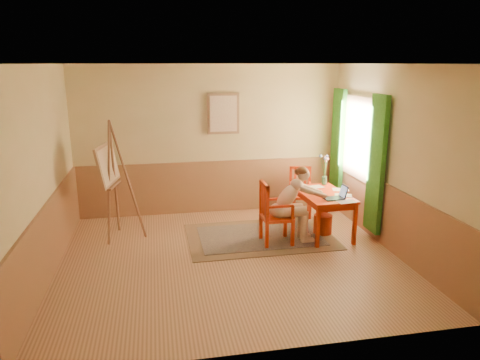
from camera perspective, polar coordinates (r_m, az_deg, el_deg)
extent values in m
cube|color=tan|center=(6.75, -1.23, -10.01)|extent=(5.00, 4.50, 0.02)
cube|color=white|center=(6.14, -1.37, 14.67)|extent=(5.00, 4.50, 0.02)
cube|color=#D2BB80|center=(8.49, -3.84, 5.08)|extent=(5.00, 0.02, 2.80)
cube|color=#D2BB80|center=(4.17, 3.89, -5.11)|extent=(5.00, 0.02, 2.80)
cube|color=#D2BB80|center=(6.39, -24.08, 0.64)|extent=(0.02, 4.50, 2.80)
cube|color=#D2BB80|center=(7.14, 19.00, 2.48)|extent=(0.02, 4.50, 2.80)
cube|color=#976644|center=(8.66, -3.71, -0.84)|extent=(5.00, 0.04, 1.00)
cube|color=#976644|center=(6.64, -23.02, -6.90)|extent=(0.04, 4.50, 1.00)
cube|color=#976644|center=(7.36, 18.22, -4.39)|extent=(0.04, 4.50, 1.00)
cube|color=white|center=(8.05, 15.01, 5.17)|extent=(0.02, 1.00, 1.30)
cube|color=#956C4D|center=(8.04, 14.88, 5.17)|extent=(0.03, 1.12, 1.42)
cube|color=green|center=(7.39, 16.96, 1.85)|extent=(0.08, 0.45, 2.20)
cube|color=green|center=(8.77, 12.29, 4.09)|extent=(0.08, 0.45, 2.20)
cube|color=#956C4D|center=(8.41, -2.15, 8.45)|extent=(0.60, 0.04, 0.76)
cube|color=beige|center=(8.38, -2.12, 8.43)|extent=(0.50, 0.02, 0.66)
cube|color=#8C7251|center=(7.53, 2.56, -7.19)|extent=(2.41, 1.61, 0.01)
cube|color=black|center=(7.53, 2.56, -7.13)|extent=(2.01, 1.21, 0.01)
cube|color=red|center=(7.56, 10.57, -1.78)|extent=(0.76, 1.23, 0.04)
cube|color=red|center=(7.58, 10.55, -2.29)|extent=(0.66, 1.12, 0.10)
cube|color=red|center=(7.08, 9.87, -5.98)|extent=(0.06, 0.06, 0.68)
cube|color=red|center=(7.33, 14.40, -5.49)|extent=(0.06, 0.06, 0.68)
cube|color=red|center=(8.05, 6.86, -3.31)|extent=(0.06, 0.06, 0.68)
cube|color=red|center=(8.27, 10.94, -2.97)|extent=(0.06, 0.06, 0.68)
cube|color=red|center=(7.15, 4.68, -4.78)|extent=(0.47, 0.45, 0.05)
cube|color=red|center=(7.00, 3.44, -7.18)|extent=(0.05, 0.05, 0.41)
cube|color=red|center=(7.11, 6.70, -6.90)|extent=(0.05, 0.05, 0.41)
cube|color=red|center=(7.36, 2.66, -6.07)|extent=(0.05, 0.05, 0.41)
cube|color=red|center=(7.47, 5.77, -5.82)|extent=(0.05, 0.05, 0.41)
cube|color=red|center=(6.82, 3.51, -3.05)|extent=(0.05, 0.05, 0.56)
cube|color=red|center=(7.19, 2.71, -2.11)|extent=(0.05, 0.05, 0.56)
cube|color=red|center=(6.94, 3.12, -0.61)|extent=(0.05, 0.45, 0.06)
cube|color=red|center=(6.92, 3.30, -2.93)|extent=(0.03, 0.05, 0.46)
cube|color=red|center=(7.01, 3.09, -2.69)|extent=(0.03, 0.05, 0.46)
cube|color=red|center=(7.11, 2.89, -2.45)|extent=(0.03, 0.05, 0.46)
cube|color=red|center=(6.90, 5.17, -3.38)|extent=(0.42, 0.04, 0.04)
cube|color=red|center=(6.99, 6.71, -4.14)|extent=(0.04, 0.04, 0.22)
cube|color=red|center=(7.26, 4.30, -2.44)|extent=(0.42, 0.04, 0.04)
cube|color=red|center=(7.34, 5.77, -3.18)|extent=(0.04, 0.04, 0.22)
cube|color=red|center=(8.48, 7.66, -2.03)|extent=(0.50, 0.51, 0.04)
cube|color=red|center=(8.71, 6.36, -2.96)|extent=(0.06, 0.06, 0.37)
cube|color=red|center=(8.35, 6.45, -3.74)|extent=(0.06, 0.06, 0.37)
cube|color=red|center=(8.73, 8.72, -2.99)|extent=(0.06, 0.06, 0.37)
cube|color=red|center=(8.37, 8.91, -3.77)|extent=(0.06, 0.06, 0.37)
cube|color=red|center=(8.57, 6.45, 0.11)|extent=(0.06, 0.06, 0.51)
cube|color=red|center=(8.60, 8.84, 0.07)|extent=(0.06, 0.06, 0.51)
cube|color=red|center=(8.53, 7.70, 1.56)|extent=(0.40, 0.15, 0.06)
cube|color=red|center=(8.58, 7.03, 0.01)|extent=(0.05, 0.04, 0.41)
cube|color=red|center=(8.59, 7.64, 0.00)|extent=(0.05, 0.04, 0.41)
cube|color=red|center=(8.59, 8.26, -0.01)|extent=(0.05, 0.04, 0.41)
cube|color=red|center=(8.41, 6.48, -0.55)|extent=(0.13, 0.37, 0.03)
cube|color=red|center=(8.26, 6.51, -1.55)|extent=(0.05, 0.05, 0.20)
cube|color=red|center=(8.43, 8.93, -0.59)|extent=(0.13, 0.37, 0.03)
cube|color=red|center=(8.28, 8.99, -1.59)|extent=(0.05, 0.05, 0.20)
ellipsoid|color=#D3AF91|center=(7.12, 4.88, -3.88)|extent=(0.28, 0.35, 0.22)
cylinder|color=#D3AF91|center=(7.10, 6.69, -4.07)|extent=(0.44, 0.16, 0.16)
cylinder|color=#D3AF91|center=(7.26, 6.27, -3.63)|extent=(0.44, 0.16, 0.16)
cylinder|color=#D3AF91|center=(7.25, 8.20, -5.89)|extent=(0.12, 0.12, 0.50)
cylinder|color=#D3AF91|center=(7.41, 7.75, -5.43)|extent=(0.12, 0.12, 0.50)
cube|color=#D3AF91|center=(7.36, 8.59, -7.63)|extent=(0.21, 0.09, 0.07)
cube|color=#D3AF91|center=(7.52, 8.14, -7.14)|extent=(0.21, 0.09, 0.07)
ellipsoid|color=#D3AF91|center=(7.10, 6.06, -2.12)|extent=(0.48, 0.29, 0.52)
ellipsoid|color=#D3AF91|center=(7.09, 7.24, -0.59)|extent=(0.20, 0.30, 0.18)
sphere|color=#D3AF91|center=(7.08, 8.08, 0.71)|extent=(0.20, 0.20, 0.20)
ellipsoid|color=brown|center=(7.06, 7.93, 1.15)|extent=(0.19, 0.20, 0.14)
sphere|color=brown|center=(7.04, 7.33, 1.04)|extent=(0.10, 0.10, 0.10)
cylinder|color=#D3AF91|center=(7.00, 8.32, -1.28)|extent=(0.22, 0.11, 0.15)
cylinder|color=#D3AF91|center=(7.12, 9.92, -1.77)|extent=(0.30, 0.14, 0.17)
sphere|color=#D3AF91|center=(7.03, 9.06, -1.51)|extent=(0.09, 0.09, 0.09)
sphere|color=#D3AF91|center=(7.20, 10.77, -2.02)|extent=(0.07, 0.07, 0.07)
cylinder|color=#D3AF91|center=(7.26, 7.56, -0.67)|extent=(0.22, 0.11, 0.15)
cylinder|color=#D3AF91|center=(7.34, 9.23, -1.23)|extent=(0.30, 0.14, 0.17)
sphere|color=#D3AF91|center=(7.31, 8.22, -0.85)|extent=(0.09, 0.09, 0.09)
sphere|color=#D3AF91|center=(7.37, 10.23, -1.60)|extent=(0.07, 0.07, 0.07)
cube|color=#1E2338|center=(7.26, 11.80, -2.31)|extent=(0.31, 0.23, 0.02)
cube|color=#2D3342|center=(7.26, 11.80, -2.28)|extent=(0.27, 0.18, 0.00)
cube|color=#1E2338|center=(7.31, 13.07, -1.40)|extent=(0.08, 0.22, 0.20)
cube|color=#99BFF2|center=(7.30, 12.99, -1.43)|extent=(0.06, 0.18, 0.16)
cube|color=white|center=(7.15, 13.35, -2.70)|extent=(0.29, 0.21, 0.00)
cube|color=white|center=(7.81, 12.68, -1.19)|extent=(0.32, 0.26, 0.00)
cube|color=white|center=(7.90, 9.59, -0.86)|extent=(0.31, 0.25, 0.00)
cube|color=white|center=(7.48, 13.00, -1.91)|extent=(0.33, 0.29, 0.00)
cylinder|color=#3F724C|center=(8.07, 10.68, -0.08)|extent=(0.09, 0.09, 0.14)
cylinder|color=#3F7233|center=(8.05, 10.46, 1.66)|extent=(0.06, 0.11, 0.38)
sphere|color=#728CD8|center=(8.05, 10.22, 3.05)|extent=(0.06, 0.06, 0.06)
cylinder|color=#3F7233|center=(7.97, 10.71, 1.59)|extent=(0.05, 0.08, 0.40)
sphere|color=pink|center=(7.88, 10.73, 2.93)|extent=(0.04, 0.04, 0.04)
cylinder|color=#3F7233|center=(8.04, 10.76, 1.32)|extent=(0.03, 0.04, 0.29)
sphere|color=pink|center=(8.02, 10.82, 2.36)|extent=(0.05, 0.05, 0.05)
cylinder|color=#3F7233|center=(7.95, 10.72, 1.46)|extent=(0.06, 0.12, 0.37)
sphere|color=#728CD8|center=(7.86, 10.75, 2.67)|extent=(0.05, 0.05, 0.05)
cylinder|color=#3F7233|center=(8.06, 10.90, 1.48)|extent=(0.08, 0.08, 0.33)
sphere|color=pink|center=(8.07, 11.09, 2.67)|extent=(0.05, 0.05, 0.05)
cylinder|color=#3F7233|center=(8.04, 10.83, 1.47)|extent=(0.05, 0.05, 0.33)
sphere|color=pink|center=(8.03, 10.96, 2.66)|extent=(0.04, 0.04, 0.04)
cylinder|color=#3F7233|center=(8.06, 10.85, 1.66)|extent=(0.07, 0.10, 0.38)
sphere|color=#728CD8|center=(8.07, 11.01, 3.03)|extent=(0.05, 0.05, 0.04)
cylinder|color=#AC3311|center=(7.74, 10.49, -5.57)|extent=(0.41, 0.41, 0.33)
cylinder|color=brown|center=(7.36, -16.35, -0.36)|extent=(0.16, 0.35, 1.96)
cylinder|color=brown|center=(7.66, -15.69, 0.25)|extent=(0.05, 0.36, 1.96)
cylinder|color=brown|center=(7.44, -14.07, -0.05)|extent=(0.51, 0.14, 1.96)
cylinder|color=brown|center=(7.54, -16.17, -0.63)|extent=(0.14, 0.54, 0.03)
cube|color=brown|center=(7.52, -15.70, -0.63)|extent=(0.18, 0.59, 0.03)
cube|color=#956C4D|center=(7.46, -16.54, 1.91)|extent=(0.31, 0.88, 0.65)
cube|color=beige|center=(7.46, -16.38, 1.91)|extent=(0.26, 0.79, 0.56)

